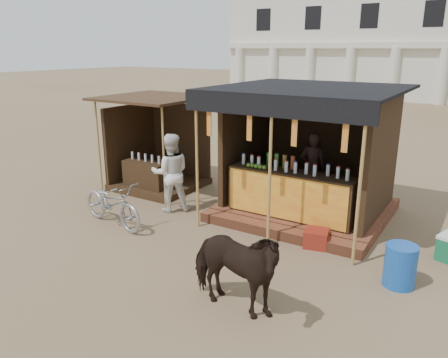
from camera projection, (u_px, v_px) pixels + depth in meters
name	position (u px, v px, depth m)	size (l,w,h in m)	color
ground	(174.00, 263.00, 7.45)	(120.00, 120.00, 0.00)	#846B4C
main_stall	(307.00, 170.00, 9.38)	(3.60, 3.61, 2.78)	brown
secondary_stall	(155.00, 154.00, 11.44)	(2.40, 2.40, 2.38)	#352413
cow	(233.00, 269.00, 5.92)	(0.70, 1.55, 1.31)	black
motorbike	(112.00, 203.00, 8.94)	(0.63, 1.82, 0.96)	#A0A1A9
bystander	(171.00, 173.00, 9.66)	(0.85, 0.67, 1.76)	white
blue_barrel	(400.00, 266.00, 6.67)	(0.48, 0.48, 0.67)	#174EAD
red_crate	(316.00, 238.00, 8.05)	(0.43, 0.41, 0.33)	maroon
background_building	(408.00, 41.00, 31.63)	(26.00, 7.45, 8.18)	silver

